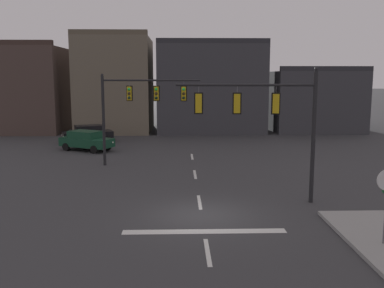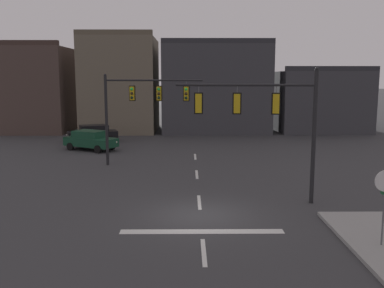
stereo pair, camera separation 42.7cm
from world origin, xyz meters
The scene contains 8 objects.
ground_plane centered at (0.00, 0.00, 0.00)m, with size 400.00×400.00×0.00m, color #353538.
stop_bar_paint centered at (0.00, -2.00, 0.00)m, with size 6.40×0.50×0.01m, color silver.
lane_centreline centered at (0.00, 2.00, 0.00)m, with size 0.16×26.40×0.01m.
signal_mast_near_side centered at (3.22, 2.07, 4.26)m, with size 6.58×0.84×6.42m.
signal_mast_far_side centered at (-3.89, 10.79, 4.33)m, with size 6.59×0.92×6.19m.
car_lot_nearside centered at (-8.56, 17.04, 0.86)m, with size 4.72×3.69×1.61m.
car_lot_middle centered at (-9.27, 21.25, 0.86)m, with size 4.75×3.22×1.61m.
building_row centered at (-1.82, 31.63, 4.39)m, with size 39.48×13.52×10.60m.
Camera 2 is at (-0.54, -18.16, 5.98)m, focal length 40.51 mm.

